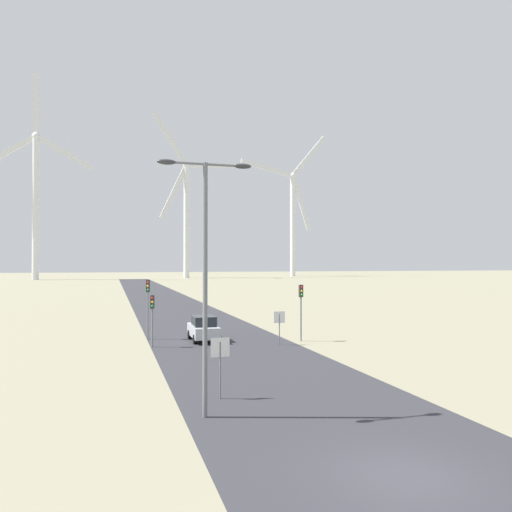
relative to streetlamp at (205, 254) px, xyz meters
name	(u,v)px	position (x,y,z in m)	size (l,w,h in m)	color
ground_plane	(404,476)	(4.23, -6.48, -6.02)	(600.00, 600.00, 0.00)	gray
road_surface	(177,311)	(4.23, 41.52, -6.02)	(10.00, 240.00, 0.01)	#2D2D33
streetlamp	(205,254)	(0.00, 0.00, 0.00)	(3.56, 0.32, 9.48)	slate
stop_sign_near	(220,356)	(1.07, 2.31, -4.23)	(0.81, 0.07, 2.56)	slate
stop_sign_far	(279,322)	(7.91, 14.62, -4.40)	(0.81, 0.07, 2.33)	slate
traffic_light_post_near_left	(148,296)	(-0.71, 19.74, -2.79)	(0.28, 0.34, 4.43)	slate
traffic_light_post_near_right	(301,300)	(9.97, 15.75, -3.01)	(0.28, 0.34, 4.11)	slate
traffic_light_post_mid_left	(152,309)	(-0.67, 16.09, -3.43)	(0.28, 0.34, 3.52)	slate
car_approaching	(203,328)	(3.16, 17.88, -5.11)	(1.88, 4.11, 1.83)	#B7BCC1
wind_turbine_left	(36,191)	(-28.21, 165.94, 24.41)	(37.75, 9.20, 70.91)	silver
wind_turbine_center	(187,206)	(24.33, 172.40, 21.43)	(36.04, 7.34, 62.49)	silver
wind_turbine_right	(293,212)	(72.27, 184.67, 21.86)	(40.70, 5.52, 62.64)	silver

